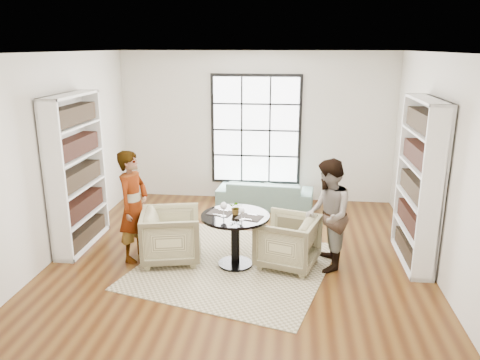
# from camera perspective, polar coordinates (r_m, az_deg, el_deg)

# --- Properties ---
(ground) EXTENTS (6.00, 6.00, 0.00)m
(ground) POSITION_cam_1_polar(r_m,az_deg,el_deg) (7.09, -0.17, -9.73)
(ground) COLOR brown
(room_shell) EXTENTS (6.00, 6.01, 6.00)m
(room_shell) POSITION_cam_1_polar(r_m,az_deg,el_deg) (7.16, 0.33, 1.27)
(room_shell) COLOR silver
(room_shell) RESTS_ON ground
(rug) EXTENTS (3.18, 3.18, 0.01)m
(rug) POSITION_cam_1_polar(r_m,az_deg,el_deg) (6.92, -0.75, -10.37)
(rug) COLOR #B7AA89
(rug) RESTS_ON ground
(pedestal_table) EXTENTS (0.98, 0.98, 0.78)m
(pedestal_table) POSITION_cam_1_polar(r_m,az_deg,el_deg) (6.71, -0.58, -6.01)
(pedestal_table) COLOR black
(pedestal_table) RESTS_ON ground
(sofa) EXTENTS (1.91, 0.87, 0.54)m
(sofa) POSITION_cam_1_polar(r_m,az_deg,el_deg) (9.25, 3.07, -1.68)
(sofa) COLOR gray
(sofa) RESTS_ON ground
(armchair_left) EXTENTS (1.02, 1.00, 0.78)m
(armchair_left) POSITION_cam_1_polar(r_m,az_deg,el_deg) (7.02, -8.37, -6.72)
(armchair_left) COLOR tan
(armchair_left) RESTS_ON ground
(armchair_right) EXTENTS (1.02, 1.00, 0.75)m
(armchair_right) POSITION_cam_1_polar(r_m,az_deg,el_deg) (6.82, 5.79, -7.46)
(armchair_right) COLOR tan
(armchair_right) RESTS_ON ground
(person_left) EXTENTS (0.52, 0.68, 1.66)m
(person_left) POSITION_cam_1_polar(r_m,az_deg,el_deg) (7.02, -12.86, -3.12)
(person_left) COLOR gray
(person_left) RESTS_ON ground
(person_right) EXTENTS (0.62, 0.79, 1.60)m
(person_right) POSITION_cam_1_polar(r_m,az_deg,el_deg) (6.68, 10.63, -4.24)
(person_right) COLOR gray
(person_right) RESTS_ON ground
(placemat_left) EXTENTS (0.40, 0.35, 0.01)m
(placemat_left) POSITION_cam_1_polar(r_m,az_deg,el_deg) (6.71, -2.40, -4.02)
(placemat_left) COLOR black
(placemat_left) RESTS_ON pedestal_table
(placemat_right) EXTENTS (0.40, 0.35, 0.01)m
(placemat_right) POSITION_cam_1_polar(r_m,az_deg,el_deg) (6.54, 1.16, -4.56)
(placemat_right) COLOR black
(placemat_right) RESTS_ON pedestal_table
(cutlery_left) EXTENTS (0.20, 0.25, 0.01)m
(cutlery_left) POSITION_cam_1_polar(r_m,az_deg,el_deg) (6.71, -2.41, -3.96)
(cutlery_left) COLOR silver
(cutlery_left) RESTS_ON placemat_left
(cutlery_right) EXTENTS (0.20, 0.25, 0.01)m
(cutlery_right) POSITION_cam_1_polar(r_m,az_deg,el_deg) (6.54, 1.16, -4.50)
(cutlery_right) COLOR silver
(cutlery_right) RESTS_ON placemat_right
(wine_glass_left) EXTENTS (0.10, 0.10, 0.21)m
(wine_glass_left) POSITION_cam_1_polar(r_m,az_deg,el_deg) (6.53, -2.02, -3.22)
(wine_glass_left) COLOR silver
(wine_glass_left) RESTS_ON pedestal_table
(wine_glass_right) EXTENTS (0.08, 0.08, 0.18)m
(wine_glass_right) POSITION_cam_1_polar(r_m,az_deg,el_deg) (6.40, 0.20, -3.83)
(wine_glass_right) COLOR silver
(wine_glass_right) RESTS_ON pedestal_table
(flower_centerpiece) EXTENTS (0.20, 0.18, 0.21)m
(flower_centerpiece) POSITION_cam_1_polar(r_m,az_deg,el_deg) (6.63, -0.47, -3.37)
(flower_centerpiece) COLOR gray
(flower_centerpiece) RESTS_ON pedestal_table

